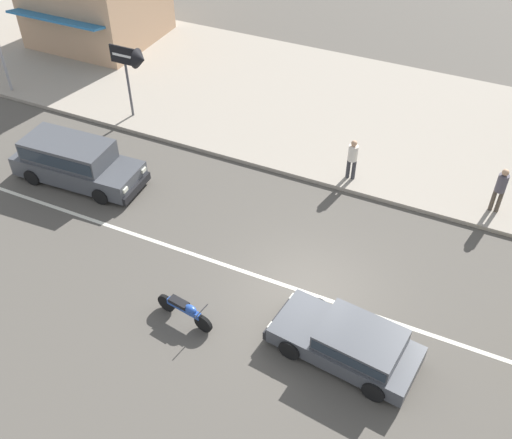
{
  "coord_description": "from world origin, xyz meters",
  "views": [
    {
      "loc": [
        3.58,
        -11.25,
        13.1
      ],
      "look_at": [
        -2.35,
        1.49,
        0.8
      ],
      "focal_mm": 42.0,
      "sensor_mm": 36.0,
      "label": 1
    }
  ],
  "objects": [
    {
      "name": "ground_plane",
      "position": [
        0.0,
        0.0,
        0.0
      ],
      "size": [
        160.0,
        160.0,
        0.0
      ],
      "primitive_type": "plane",
      "color": "#544F47"
    },
    {
      "name": "lane_centre_stripe",
      "position": [
        0.0,
        0.0,
        0.0
      ],
      "size": [
        50.4,
        0.14,
        0.01
      ],
      "primitive_type": "cube",
      "color": "silver",
      "rests_on": "ground"
    },
    {
      "name": "kerb_strip",
      "position": [
        0.0,
        9.98,
        0.07
      ],
      "size": [
        68.0,
        10.0,
        0.15
      ],
      "primitive_type": "cube",
      "color": "#9E9384",
      "rests_on": "ground"
    },
    {
      "name": "minivan_dark_grey_3",
      "position": [
        -9.48,
        1.63,
        0.84
      ],
      "size": [
        4.77,
        2.01,
        1.56
      ],
      "color": "#47494F",
      "rests_on": "ground"
    },
    {
      "name": "hatchback_dark_grey_4",
      "position": [
        1.78,
        -1.61,
        0.59
      ],
      "size": [
        4.08,
        2.17,
        1.1
      ],
      "color": "#47494F",
      "rests_on": "ground"
    },
    {
      "name": "motorcycle_0",
      "position": [
        -2.71,
        -2.36,
        0.42
      ],
      "size": [
        1.86,
        0.57,
        0.8
      ],
      "color": "black",
      "rests_on": "ground"
    },
    {
      "name": "arrow_signboard",
      "position": [
        -9.42,
        5.92,
        2.68
      ],
      "size": [
        1.56,
        0.78,
        3.03
      ],
      "color": "#4C4C51",
      "rests_on": "kerb_strip"
    },
    {
      "name": "pedestrian_near_clock",
      "position": [
        -0.58,
        5.64,
        1.06
      ],
      "size": [
        0.34,
        0.34,
        1.57
      ],
      "color": "#333338",
      "rests_on": "kerb_strip"
    },
    {
      "name": "pedestrian_mid_kerb",
      "position": [
        4.33,
        5.94,
        1.14
      ],
      "size": [
        0.34,
        0.34,
        1.69
      ],
      "color": "#4C4238",
      "rests_on": "kerb_strip"
    }
  ]
}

